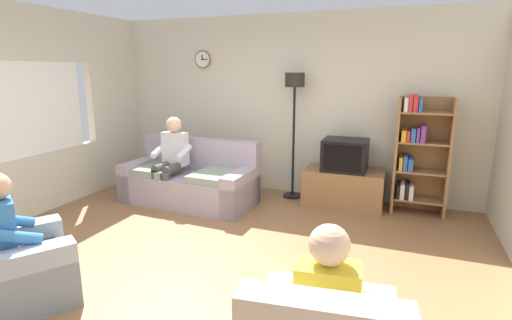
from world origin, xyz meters
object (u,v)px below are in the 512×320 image
object	(u,v)px
tv_stand	(343,187)
armchair_near_window	(9,271)
tv	(345,155)
person_in_left_armchair	(16,232)
floor_lamp	(294,101)
person_in_right_armchair	(327,305)
couch	(190,181)
person_on_couch	(171,156)
bookshelf	(418,153)

from	to	relation	value
tv_stand	armchair_near_window	xyz separation A→B (m)	(-2.18, -3.42, 0.03)
tv_stand	tv	size ratio (longest dim) A/B	1.83
armchair_near_window	person_in_left_armchair	distance (m)	0.33
floor_lamp	armchair_near_window	distance (m)	3.96
person_in_left_armchair	tv	bearing A→B (deg)	57.23
floor_lamp	person_in_left_armchair	distance (m)	3.80
armchair_near_window	person_in_right_armchair	size ratio (longest dim) A/B	1.05
floor_lamp	person_in_left_armchair	xyz separation A→B (m)	(-1.36, -3.44, -0.85)
couch	tv_stand	bearing A→B (deg)	17.74
armchair_near_window	person_on_couch	bearing A→B (deg)	93.12
person_in_right_armchair	couch	bearing A→B (deg)	132.49
couch	person_on_couch	bearing A→B (deg)	-154.53
floor_lamp	person_on_couch	size ratio (longest dim) A/B	1.49
couch	floor_lamp	size ratio (longest dim) A/B	1.05
tv_stand	person_in_right_armchair	world-z (taller)	person_in_right_armchair
couch	bookshelf	bearing A→B (deg)	13.75
couch	person_on_couch	size ratio (longest dim) A/B	1.56
tv	floor_lamp	bearing A→B (deg)	170.97
tv_stand	person_in_right_armchair	distance (m)	3.46
tv_stand	person_in_left_armchair	distance (m)	3.98
person_on_couch	person_in_left_armchair	world-z (taller)	person_on_couch
couch	bookshelf	distance (m)	3.16
tv	person_on_couch	size ratio (longest dim) A/B	0.48
floor_lamp	person_in_right_armchair	xyz separation A→B (m)	(1.20, -3.52, -0.85)
person_on_couch	person_in_left_armchair	size ratio (longest dim) A/B	1.11
couch	tv	world-z (taller)	tv
couch	armchair_near_window	distance (m)	2.75
tv_stand	person_in_right_armchair	bearing A→B (deg)	-83.00
floor_lamp	person_in_left_armchair	world-z (taller)	floor_lamp
floor_lamp	tv_stand	bearing A→B (deg)	-7.26
couch	tv_stand	distance (m)	2.20
tv_stand	tv	bearing A→B (deg)	-90.00
floor_lamp	armchair_near_window	xyz separation A→B (m)	(-1.41, -3.52, -1.16)
bookshelf	person_in_right_armchair	world-z (taller)	bookshelf
couch	floor_lamp	distance (m)	1.90
tv	tv_stand	bearing A→B (deg)	90.00
tv	person_in_left_armchair	xyz separation A→B (m)	(-2.14, -3.32, -0.13)
tv_stand	tv	distance (m)	0.48
bookshelf	person_on_couch	bearing A→B (deg)	-165.37
bookshelf	person_in_left_armchair	bearing A→B (deg)	-131.96
tv	floor_lamp	size ratio (longest dim) A/B	0.32
tv	person_in_right_armchair	xyz separation A→B (m)	(0.42, -3.39, -0.13)
tv_stand	couch	bearing A→B (deg)	-162.26
armchair_near_window	person_on_couch	world-z (taller)	person_on_couch
tv_stand	person_in_right_armchair	size ratio (longest dim) A/B	0.98
armchair_near_window	person_in_right_armchair	bearing A→B (deg)	-0.01
couch	person_in_right_armchair	distance (m)	3.74
tv_stand	person_in_left_armchair	xyz separation A→B (m)	(-2.14, -3.34, 0.35)
bookshelf	couch	bearing A→B (deg)	-166.25
couch	person_in_right_armchair	bearing A→B (deg)	-47.51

